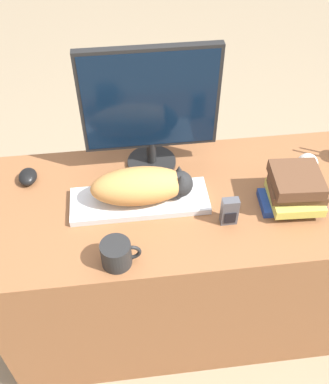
{
  "coord_description": "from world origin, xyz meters",
  "views": [
    {
      "loc": [
        -0.21,
        -0.75,
        1.91
      ],
      "look_at": [
        -0.09,
        0.3,
        0.81
      ],
      "focal_mm": 42.0,
      "sensor_mm": 36.0,
      "label": 1
    }
  ],
  "objects_px": {
    "phone": "(230,211)",
    "cat": "(144,186)",
    "monitor": "(150,106)",
    "baseball": "(307,164)",
    "book_stack": "(295,191)",
    "computer_mouse": "(28,177)",
    "keyboard": "(140,201)",
    "coffee_mug": "(117,254)"
  },
  "relations": [
    {
      "from": "phone",
      "to": "book_stack",
      "type": "bearing_deg",
      "value": 12.5
    },
    {
      "from": "phone",
      "to": "keyboard",
      "type": "bearing_deg",
      "value": 157.33
    },
    {
      "from": "cat",
      "to": "coffee_mug",
      "type": "bearing_deg",
      "value": -113.87
    },
    {
      "from": "book_stack",
      "to": "keyboard",
      "type": "bearing_deg",
      "value": 172.64
    },
    {
      "from": "phone",
      "to": "baseball",
      "type": "bearing_deg",
      "value": 31.4
    },
    {
      "from": "computer_mouse",
      "to": "book_stack",
      "type": "distance_m",
      "value": 0.95
    },
    {
      "from": "cat",
      "to": "book_stack",
      "type": "height_order",
      "value": "cat"
    },
    {
      "from": "coffee_mug",
      "to": "baseball",
      "type": "relative_size",
      "value": 1.61
    },
    {
      "from": "monitor",
      "to": "baseball",
      "type": "distance_m",
      "value": 0.62
    },
    {
      "from": "coffee_mug",
      "to": "book_stack",
      "type": "relative_size",
      "value": 0.56
    },
    {
      "from": "baseball",
      "to": "book_stack",
      "type": "bearing_deg",
      "value": -123.89
    },
    {
      "from": "phone",
      "to": "book_stack",
      "type": "xyz_separation_m",
      "value": [
        0.24,
        0.05,
        0.01
      ]
    },
    {
      "from": "computer_mouse",
      "to": "phone",
      "type": "relative_size",
      "value": 0.8
    },
    {
      "from": "cat",
      "to": "computer_mouse",
      "type": "bearing_deg",
      "value": 158.78
    },
    {
      "from": "cat",
      "to": "book_stack",
      "type": "bearing_deg",
      "value": -7.62
    },
    {
      "from": "cat",
      "to": "keyboard",
      "type": "bearing_deg",
      "value": 180.0
    },
    {
      "from": "keyboard",
      "to": "monitor",
      "type": "xyz_separation_m",
      "value": [
        0.06,
        0.2,
        0.26
      ]
    },
    {
      "from": "monitor",
      "to": "baseball",
      "type": "relative_size",
      "value": 6.22
    },
    {
      "from": "cat",
      "to": "book_stack",
      "type": "relative_size",
      "value": 1.56
    },
    {
      "from": "computer_mouse",
      "to": "book_stack",
      "type": "height_order",
      "value": "book_stack"
    },
    {
      "from": "phone",
      "to": "cat",
      "type": "bearing_deg",
      "value": 155.99
    },
    {
      "from": "computer_mouse",
      "to": "coffee_mug",
      "type": "height_order",
      "value": "coffee_mug"
    },
    {
      "from": "keyboard",
      "to": "coffee_mug",
      "type": "distance_m",
      "value": 0.26
    },
    {
      "from": "keyboard",
      "to": "coffee_mug",
      "type": "height_order",
      "value": "coffee_mug"
    },
    {
      "from": "coffee_mug",
      "to": "baseball",
      "type": "bearing_deg",
      "value": 24.57
    },
    {
      "from": "baseball",
      "to": "phone",
      "type": "relative_size",
      "value": 0.73
    },
    {
      "from": "monitor",
      "to": "phone",
      "type": "height_order",
      "value": "monitor"
    },
    {
      "from": "baseball",
      "to": "cat",
      "type": "bearing_deg",
      "value": -171.79
    },
    {
      "from": "computer_mouse",
      "to": "phone",
      "type": "distance_m",
      "value": 0.74
    },
    {
      "from": "book_stack",
      "to": "coffee_mug",
      "type": "bearing_deg",
      "value": -164.31
    },
    {
      "from": "keyboard",
      "to": "computer_mouse",
      "type": "xyz_separation_m",
      "value": [
        -0.4,
        0.16,
        0.01
      ]
    },
    {
      "from": "monitor",
      "to": "phone",
      "type": "relative_size",
      "value": 4.53
    },
    {
      "from": "keyboard",
      "to": "baseball",
      "type": "height_order",
      "value": "baseball"
    },
    {
      "from": "monitor",
      "to": "computer_mouse",
      "type": "distance_m",
      "value": 0.52
    },
    {
      "from": "baseball",
      "to": "phone",
      "type": "distance_m",
      "value": 0.4
    },
    {
      "from": "keyboard",
      "to": "coffee_mug",
      "type": "bearing_deg",
      "value": -110.21
    },
    {
      "from": "coffee_mug",
      "to": "book_stack",
      "type": "distance_m",
      "value": 0.64
    },
    {
      "from": "coffee_mug",
      "to": "baseball",
      "type": "distance_m",
      "value": 0.79
    },
    {
      "from": "computer_mouse",
      "to": "cat",
      "type": "bearing_deg",
      "value": -21.22
    },
    {
      "from": "cat",
      "to": "baseball",
      "type": "xyz_separation_m",
      "value": [
        0.61,
        0.09,
        -0.05
      ]
    },
    {
      "from": "coffee_mug",
      "to": "baseball",
      "type": "xyz_separation_m",
      "value": [
        0.72,
        0.33,
        -0.0
      ]
    },
    {
      "from": "computer_mouse",
      "to": "phone",
      "type": "bearing_deg",
      "value": -22.34
    }
  ]
}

